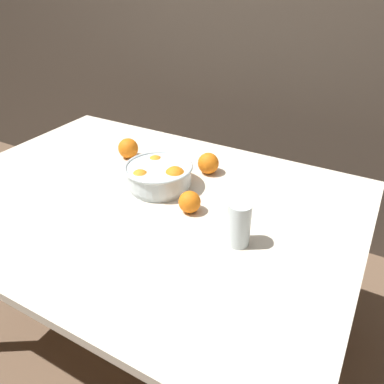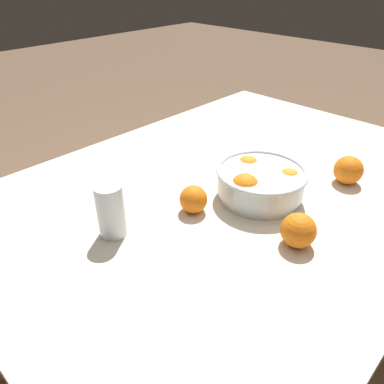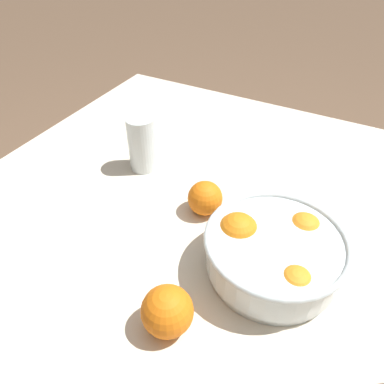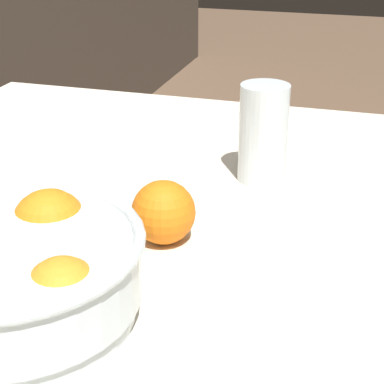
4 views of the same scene
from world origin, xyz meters
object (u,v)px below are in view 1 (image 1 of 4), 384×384
juice_glass (239,227)px  orange_loose_aside (208,163)px  fruit_bowl (159,175)px  orange_loose_front (190,202)px  orange_loose_near_bowl (128,148)px

juice_glass → orange_loose_aside: bearing=128.5°
fruit_bowl → juice_glass: (0.38, -0.16, 0.01)m
juice_glass → fruit_bowl: bearing=157.3°
fruit_bowl → orange_loose_aside: fruit_bowl is taller
juice_glass → orange_loose_front: size_ratio=1.84×
orange_loose_near_bowl → orange_loose_front: (0.42, -0.22, -0.01)m
fruit_bowl → orange_loose_front: (0.17, -0.08, -0.01)m
fruit_bowl → orange_loose_aside: size_ratio=3.01×
orange_loose_aside → orange_loose_near_bowl: bearing=-173.2°
fruit_bowl → orange_loose_near_bowl: size_ratio=2.96×
juice_glass → orange_loose_aside: juice_glass is taller
juice_glass → orange_loose_front: bearing=160.0°
juice_glass → orange_loose_near_bowl: juice_glass is taller
juice_glass → orange_loose_near_bowl: 0.69m
orange_loose_front → orange_loose_aside: (-0.07, 0.27, 0.00)m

